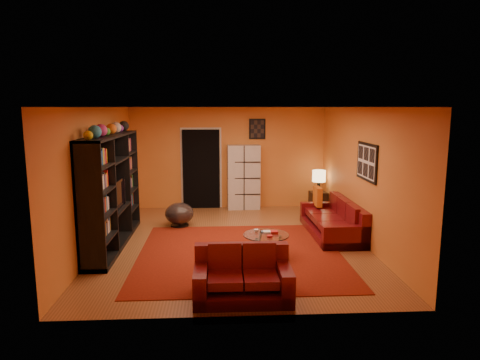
{
  "coord_description": "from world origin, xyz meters",
  "views": [
    {
      "loc": [
        -0.31,
        -8.01,
        2.6
      ],
      "look_at": [
        0.14,
        0.1,
        1.21
      ],
      "focal_mm": 32.0,
      "sensor_mm": 36.0,
      "label": 1
    }
  ],
  "objects": [
    {
      "name": "wall_right",
      "position": [
        2.5,
        0.0,
        1.3
      ],
      "size": [
        0.0,
        6.0,
        6.0
      ],
      "primitive_type": "plane",
      "rotation": [
        1.57,
        0.0,
        -1.57
      ],
      "color": "orange",
      "rests_on": "floor"
    },
    {
      "name": "loveseat",
      "position": [
        0.04,
        -2.42,
        0.29
      ],
      "size": [
        1.33,
        0.8,
        0.85
      ],
      "rotation": [
        0.0,
        0.0,
        1.56
      ],
      "color": "#530B10",
      "rests_on": "rug"
    },
    {
      "name": "table_lamp",
      "position": [
        2.25,
        2.39,
        0.89
      ],
      "size": [
        0.33,
        0.33,
        0.55
      ],
      "color": "black",
      "rests_on": "side_table"
    },
    {
      "name": "floor",
      "position": [
        0.0,
        0.0,
        0.0
      ],
      "size": [
        6.0,
        6.0,
        0.0
      ],
      "primitive_type": "plane",
      "color": "brown",
      "rests_on": "ground"
    },
    {
      "name": "wall_art_back",
      "position": [
        0.75,
        2.98,
        2.05
      ],
      "size": [
        0.42,
        0.03,
        0.52
      ],
      "primitive_type": "cube",
      "color": "black",
      "rests_on": "wall_back"
    },
    {
      "name": "entertainment_unit",
      "position": [
        -2.27,
        0.0,
        1.05
      ],
      "size": [
        0.45,
        3.0,
        2.1
      ],
      "primitive_type": "cube",
      "color": "black",
      "rests_on": "floor"
    },
    {
      "name": "wall_art_right",
      "position": [
        2.48,
        -0.3,
        1.6
      ],
      "size": [
        0.03,
        1.0,
        0.7
      ],
      "primitive_type": "cube",
      "color": "black",
      "rests_on": "wall_right"
    },
    {
      "name": "tv",
      "position": [
        -2.23,
        -0.09,
        0.99
      ],
      "size": [
        0.92,
        0.12,
        0.53
      ],
      "primitive_type": "imported",
      "rotation": [
        0.0,
        0.0,
        1.57
      ],
      "color": "black",
      "rests_on": "entertainment_unit"
    },
    {
      "name": "rug",
      "position": [
        0.1,
        -0.7,
        0.01
      ],
      "size": [
        3.6,
        3.6,
        0.01
      ],
      "primitive_type": "cube",
      "color": "#60150B",
      "rests_on": "floor"
    },
    {
      "name": "wall_left",
      "position": [
        -2.5,
        0.0,
        1.3
      ],
      "size": [
        0.0,
        6.0,
        6.0
      ],
      "primitive_type": "plane",
      "rotation": [
        1.57,
        0.0,
        1.57
      ],
      "color": "orange",
      "rests_on": "floor"
    },
    {
      "name": "storage_cabinet",
      "position": [
        0.39,
        2.8,
        0.83
      ],
      "size": [
        0.84,
        0.4,
        1.65
      ],
      "primitive_type": "cube",
      "rotation": [
        0.0,
        0.0,
        0.04
      ],
      "color": "beige",
      "rests_on": "floor"
    },
    {
      "name": "doorway",
      "position": [
        -0.7,
        2.96,
        1.02
      ],
      "size": [
        0.95,
        0.1,
        2.04
      ],
      "primitive_type": "cube",
      "color": "black",
      "rests_on": "floor"
    },
    {
      "name": "wall_front",
      "position": [
        0.0,
        -3.0,
        1.3
      ],
      "size": [
        6.0,
        0.0,
        6.0
      ],
      "primitive_type": "plane",
      "rotation": [
        -1.57,
        0.0,
        0.0
      ],
      "color": "orange",
      "rests_on": "floor"
    },
    {
      "name": "wall_back",
      "position": [
        0.0,
        3.0,
        1.3
      ],
      "size": [
        6.0,
        0.0,
        6.0
      ],
      "primitive_type": "plane",
      "rotation": [
        1.57,
        0.0,
        0.0
      ],
      "color": "orange",
      "rests_on": "floor"
    },
    {
      "name": "side_table",
      "position": [
        2.25,
        2.39,
        0.25
      ],
      "size": [
        0.43,
        0.43,
        0.5
      ],
      "primitive_type": "cube",
      "rotation": [
        0.0,
        0.0,
        0.09
      ],
      "color": "black",
      "rests_on": "floor"
    },
    {
      "name": "bowl_chair",
      "position": [
        -1.13,
        1.21,
        0.28
      ],
      "size": [
        0.63,
        0.63,
        0.52
      ],
      "color": "black",
      "rests_on": "floor"
    },
    {
      "name": "ceiling",
      "position": [
        0.0,
        0.0,
        2.6
      ],
      "size": [
        6.0,
        6.0,
        0.0
      ],
      "primitive_type": "plane",
      "rotation": [
        3.14,
        0.0,
        0.0
      ],
      "color": "white",
      "rests_on": "wall_back"
    },
    {
      "name": "sofa",
      "position": [
        2.14,
        0.4,
        0.29
      ],
      "size": [
        0.89,
        2.15,
        0.85
      ],
      "rotation": [
        0.0,
        0.0,
        0.01
      ],
      "color": "#530B10",
      "rests_on": "rug"
    },
    {
      "name": "coffee_table",
      "position": [
        0.55,
        -0.86,
        0.36
      ],
      "size": [
        0.8,
        0.8,
        0.4
      ],
      "rotation": [
        0.0,
        0.0,
        -0.15
      ],
      "color": "silver",
      "rests_on": "floor"
    },
    {
      "name": "throw_pillow",
      "position": [
        1.95,
        1.24,
        0.63
      ],
      "size": [
        0.12,
        0.42,
        0.42
      ],
      "primitive_type": "cube",
      "color": "orange",
      "rests_on": "sofa"
    }
  ]
}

